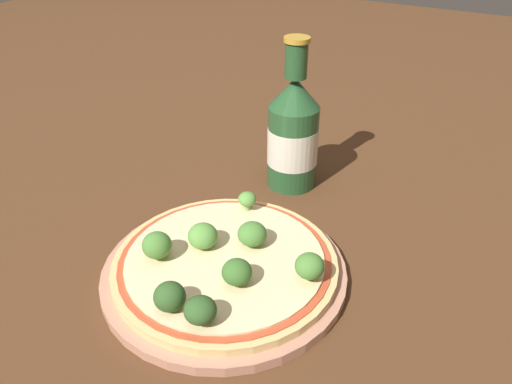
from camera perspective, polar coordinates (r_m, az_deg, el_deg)
ground_plane at (r=0.60m, az=-3.28°, el=-7.94°), size 3.00×3.00×0.00m
plate at (r=0.58m, az=-3.61°, el=-9.04°), size 0.28×0.28×0.01m
pizza at (r=0.57m, az=-3.54°, el=-8.01°), size 0.25×0.25×0.01m
broccoli_floret_0 at (r=0.52m, az=-2.20°, el=-9.13°), size 0.03×0.03×0.03m
broccoli_floret_1 at (r=0.56m, az=-11.25°, el=-5.99°), size 0.03×0.03×0.03m
broccoli_floret_2 at (r=0.53m, az=6.15°, el=-8.43°), size 0.03×0.03×0.03m
broccoli_floret_3 at (r=0.57m, az=-6.09°, el=-5.02°), size 0.03×0.03×0.03m
broccoli_floret_4 at (r=0.57m, az=-0.44°, el=-4.83°), size 0.03×0.03×0.03m
broccoli_floret_5 at (r=0.48m, az=-6.39°, el=-13.29°), size 0.03×0.03×0.03m
broccoli_floret_6 at (r=0.63m, az=-1.01°, el=-0.85°), size 0.02×0.02×0.03m
broccoli_floret_7 at (r=0.50m, az=-9.84°, el=-11.71°), size 0.03×0.03×0.03m
beer_bottle at (r=0.71m, az=4.25°, el=6.71°), size 0.07×0.07×0.22m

